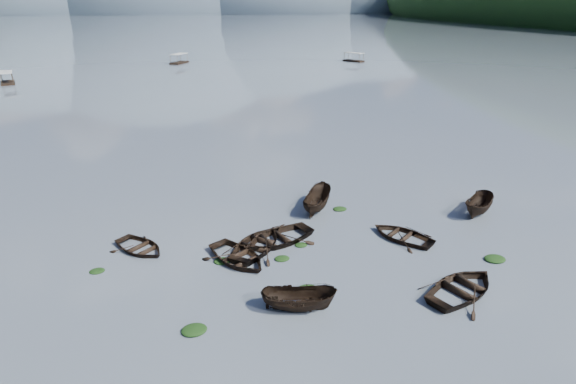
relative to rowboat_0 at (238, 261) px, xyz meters
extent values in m
plane|color=#4F5863|center=(4.31, -6.55, 0.00)|extent=(2400.00, 2400.00, 0.00)
ellipsoid|color=#475666|center=(-255.69, 893.45, 0.00)|extent=(520.00, 520.00, 280.00)
ellipsoid|color=#475666|center=(-55.69, 893.45, 0.00)|extent=(520.00, 520.00, 340.00)
ellipsoid|color=#475666|center=(144.31, 893.45, 0.00)|extent=(520.00, 520.00, 260.00)
ellipsoid|color=#475666|center=(324.31, 893.45, 0.00)|extent=(520.00, 520.00, 220.00)
imported|color=black|center=(0.00, 0.00, 0.00)|extent=(5.19, 5.66, 0.96)
imported|color=black|center=(1.43, 1.21, 0.00)|extent=(5.71, 5.96, 1.01)
imported|color=black|center=(2.62, -5.41, 0.00)|extent=(4.17, 2.36, 1.52)
imported|color=black|center=(11.20, 0.60, 0.00)|extent=(5.04, 5.27, 0.89)
imported|color=black|center=(11.73, -5.88, 0.00)|extent=(6.02, 5.36, 1.03)
imported|color=black|center=(18.55, 3.10, 0.00)|extent=(4.21, 3.93, 1.62)
imported|color=black|center=(-6.03, 2.56, 0.00)|extent=(4.76, 4.85, 0.82)
imported|color=black|center=(2.90, 1.88, 0.00)|extent=(6.07, 5.34, 1.04)
imported|color=black|center=(6.74, 6.31, 0.00)|extent=(3.72, 4.73, 1.73)
ellipsoid|color=black|center=(-2.73, -6.05, 0.00)|extent=(1.25, 1.03, 0.27)
ellipsoid|color=black|center=(2.72, -0.39, 0.00)|extent=(0.95, 0.76, 0.21)
ellipsoid|color=black|center=(3.46, -3.92, 0.00)|extent=(1.21, 0.97, 0.26)
ellipsoid|color=black|center=(4.27, 1.04, 0.00)|extent=(0.83, 0.70, 0.18)
ellipsoid|color=black|center=(15.64, -3.16, 0.00)|extent=(1.33, 1.06, 0.28)
ellipsoid|color=black|center=(-8.31, 0.48, 0.00)|extent=(0.89, 0.72, 0.19)
ellipsoid|color=black|center=(-0.94, 0.08, 0.00)|extent=(1.05, 0.88, 0.22)
ellipsoid|color=black|center=(8.49, 5.84, 0.00)|extent=(1.07, 0.85, 0.23)
camera|label=1|loc=(-1.83, -24.06, 14.69)|focal=28.00mm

